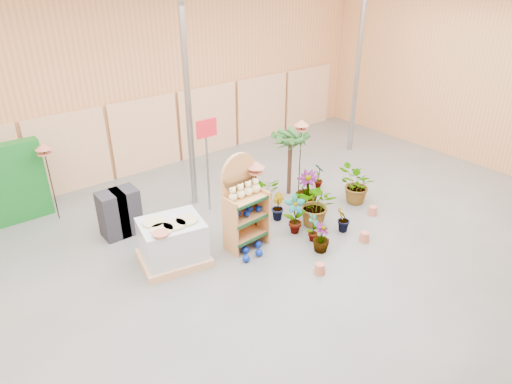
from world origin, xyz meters
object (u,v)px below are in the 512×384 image
(pallet_stack, at_px, (173,242))
(display_shelf, at_px, (242,205))
(potted_plant_2, at_px, (316,204))
(bird_table_front, at_px, (256,167))

(pallet_stack, bearing_deg, display_shelf, -0.64)
(display_shelf, bearing_deg, potted_plant_2, -16.48)
(pallet_stack, distance_m, potted_plant_2, 3.21)
(bird_table_front, height_order, potted_plant_2, bird_table_front)
(pallet_stack, bearing_deg, potted_plant_2, -1.39)
(display_shelf, xyz_separation_m, potted_plant_2, (1.71, -0.40, -0.40))
(display_shelf, bearing_deg, bird_table_front, -3.84)
(pallet_stack, xyz_separation_m, potted_plant_2, (3.13, -0.69, 0.06))
(display_shelf, bearing_deg, pallet_stack, 164.88)
(bird_table_front, bearing_deg, pallet_stack, 170.50)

